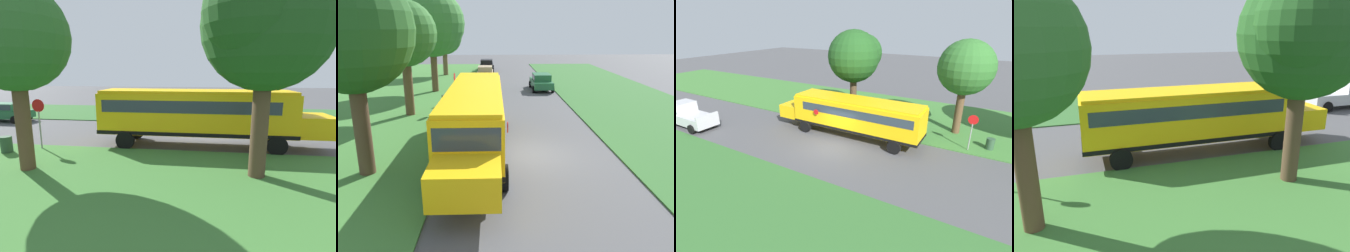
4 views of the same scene
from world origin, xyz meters
TOP-DOWN VIEW (x-y plane):
  - ground_plane at (0.00, 0.00)m, footprint 120.00×120.00m
  - school_bus at (-2.69, 0.41)m, footprint 2.84×12.42m
  - car_green_nearest at (2.80, 17.00)m, footprint 2.02×4.40m
  - car_tan_middle at (-2.80, 23.73)m, footprint 2.02×4.40m
  - car_black_furthest at (-2.80, 31.90)m, footprint 2.02×4.40m
  - oak_tree_beside_bus at (-7.24, -1.79)m, footprint 4.84×4.74m
  - oak_tree_roadside_mid at (-7.67, 7.68)m, footprint 4.24×4.24m
  - oak_tree_far_end at (-7.41, 16.21)m, footprint 5.93×5.93m
  - oak_tree_across_road at (-8.01, 27.55)m, footprint 4.32×4.32m
  - stop_sign at (-4.60, 8.87)m, footprint 0.08×0.68m
  - trash_bin at (-5.53, 10.20)m, footprint 0.56×0.56m

SIDE VIEW (x-z plane):
  - ground_plane at x=0.00m, z-range 0.00..0.00m
  - trash_bin at x=-5.53m, z-range 0.00..0.90m
  - car_green_nearest at x=2.80m, z-range 0.10..1.66m
  - car_tan_middle at x=-2.80m, z-range 0.10..1.66m
  - car_black_furthest at x=-2.80m, z-range 0.10..1.66m
  - stop_sign at x=-4.60m, z-range 0.37..3.11m
  - school_bus at x=-2.69m, z-range 0.34..3.50m
  - oak_tree_across_road at x=-8.01m, z-range 1.34..8.26m
  - oak_tree_roadside_mid at x=-7.67m, z-range 1.68..9.27m
  - oak_tree_beside_bus at x=-7.24m, z-range 1.74..9.89m
  - oak_tree_far_end at x=-7.41m, z-range 1.60..10.76m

